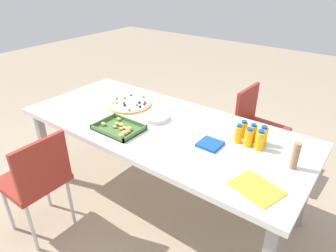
{
  "coord_description": "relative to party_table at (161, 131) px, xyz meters",
  "views": [
    {
      "loc": [
        -1.26,
        1.59,
        1.79
      ],
      "look_at": [
        -0.08,
        0.02,
        0.74
      ],
      "focal_mm": 32.03,
      "sensor_mm": 36.0,
      "label": 1
    }
  ],
  "objects": [
    {
      "name": "ground_plane",
      "position": [
        0.0,
        0.0,
        -0.67
      ],
      "size": [
        12.0,
        12.0,
        0.0
      ],
      "primitive_type": "plane",
      "color": "tan"
    },
    {
      "name": "party_table",
      "position": [
        0.0,
        0.0,
        0.0
      ],
      "size": [
        2.23,
        0.97,
        0.72
      ],
      "color": "silver",
      "rests_on": "ground_plane"
    },
    {
      "name": "chair_near_left",
      "position": [
        -0.44,
        -0.87,
        -0.17
      ],
      "size": [
        0.42,
        0.42,
        0.83
      ],
      "rotation": [
        0.0,
        0.0,
        1.51
      ],
      "color": "maroon",
      "rests_on": "ground_plane"
    },
    {
      "name": "chair_far_right",
      "position": [
        0.47,
        0.8,
        -0.17
      ],
      "size": [
        0.4,
        0.4,
        0.83
      ],
      "rotation": [
        0.0,
        0.0,
        -1.57
      ],
      "color": "maroon",
      "rests_on": "ground_plane"
    },
    {
      "name": "juice_bottle_0",
      "position": [
        -0.73,
        -0.18,
        0.12
      ],
      "size": [
        0.06,
        0.06,
        0.14
      ],
      "color": "#FAAE14",
      "rests_on": "party_table"
    },
    {
      "name": "juice_bottle_1",
      "position": [
        -0.65,
        -0.18,
        0.12
      ],
      "size": [
        0.06,
        0.06,
        0.13
      ],
      "color": "#F9AB14",
      "rests_on": "party_table"
    },
    {
      "name": "juice_bottle_2",
      "position": [
        -0.58,
        -0.19,
        0.12
      ],
      "size": [
        0.05,
        0.05,
        0.13
      ],
      "color": "#FAAF14",
      "rests_on": "party_table"
    },
    {
      "name": "juice_bottle_3",
      "position": [
        -0.73,
        -0.11,
        0.12
      ],
      "size": [
        0.06,
        0.06,
        0.14
      ],
      "color": "#FAAD14",
      "rests_on": "party_table"
    },
    {
      "name": "juice_bottle_4",
      "position": [
        -0.66,
        -0.11,
        0.12
      ],
      "size": [
        0.06,
        0.06,
        0.13
      ],
      "color": "#F9AC14",
      "rests_on": "party_table"
    },
    {
      "name": "juice_bottle_5",
      "position": [
        -0.58,
        -0.11,
        0.12
      ],
      "size": [
        0.05,
        0.05,
        0.14
      ],
      "color": "#FAAC14",
      "rests_on": "party_table"
    },
    {
      "name": "fruit_pizza",
      "position": [
        0.44,
        -0.11,
        0.07
      ],
      "size": [
        0.37,
        0.37,
        0.05
      ],
      "color": "tan",
      "rests_on": "party_table"
    },
    {
      "name": "snack_tray",
      "position": [
        0.19,
        0.25,
        0.07
      ],
      "size": [
        0.34,
        0.25,
        0.04
      ],
      "color": "#477238",
      "rests_on": "party_table"
    },
    {
      "name": "plate_stack",
      "position": [
        0.08,
        -0.04,
        0.07
      ],
      "size": [
        0.21,
        0.21,
        0.03
      ],
      "color": "silver",
      "rests_on": "party_table"
    },
    {
      "name": "napkin_stack",
      "position": [
        -0.45,
        0.04,
        0.07
      ],
      "size": [
        0.15,
        0.15,
        0.02
      ],
      "primitive_type": "cube",
      "color": "#194CA5",
      "rests_on": "party_table"
    },
    {
      "name": "cardboard_tube",
      "position": [
        -0.98,
        -0.03,
        0.14
      ],
      "size": [
        0.04,
        0.04,
        0.17
      ],
      "primitive_type": "cylinder",
      "color": "#9E7A56",
      "rests_on": "party_table"
    },
    {
      "name": "paper_folder",
      "position": [
        -0.88,
        0.28,
        0.06
      ],
      "size": [
        0.31,
        0.27,
        0.01
      ],
      "primitive_type": "cube",
      "rotation": [
        0.0,
        0.0,
        -0.3
      ],
      "color": "yellow",
      "rests_on": "party_table"
    }
  ]
}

